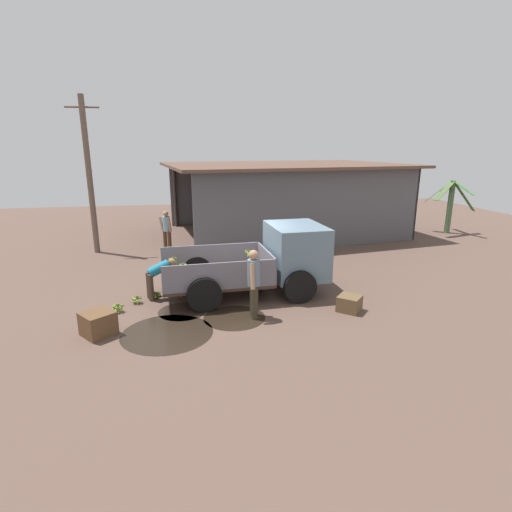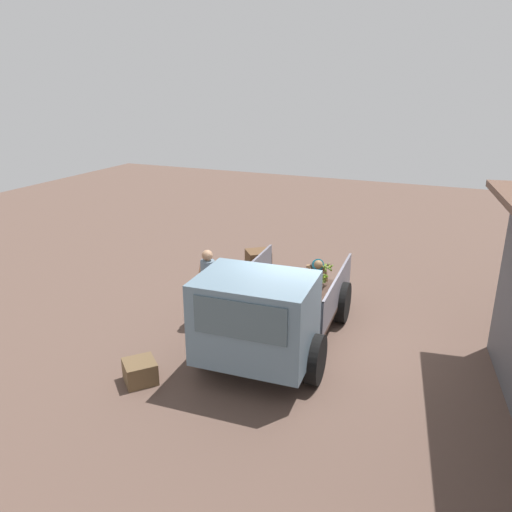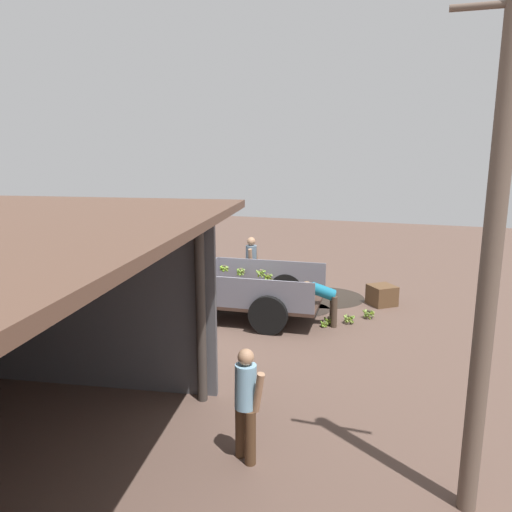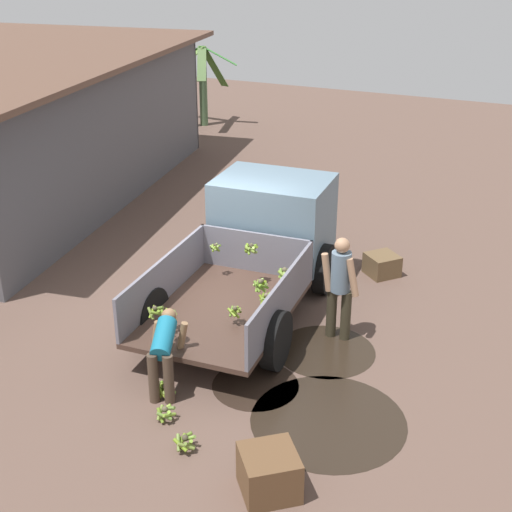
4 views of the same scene
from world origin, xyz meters
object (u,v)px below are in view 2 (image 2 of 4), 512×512
Objects in this scene: person_foreground_visitor at (208,284)px; banana_bunch_on_ground_3 at (297,273)px; person_worker_loading at (317,271)px; banana_bunch_on_ground_1 at (320,293)px; banana_bunch_on_ground_2 at (315,289)px; cargo_truck at (264,315)px; banana_bunch_on_ground_0 at (311,281)px; wooden_crate_1 at (140,372)px; wooden_crate_0 at (258,260)px.

person_foreground_visitor is 3.51m from banana_bunch_on_ground_3.
banana_bunch_on_ground_1 is at bearing 100.62° from person_worker_loading.
cargo_truck is at bearing 1.36° from banana_bunch_on_ground_2.
banana_bunch_on_ground_3 is (-0.93, -0.93, 0.05)m from banana_bunch_on_ground_1.
banana_bunch_on_ground_0 is at bearing -178.51° from cargo_truck.
banana_bunch_on_ground_2 is 0.50× the size of wooden_crate_1.
banana_bunch_on_ground_1 is at bearing 38.35° from banana_bunch_on_ground_0.
cargo_truck is 3.63m from banana_bunch_on_ground_2.
person_foreground_visitor is 2.90m from person_worker_loading.
banana_bunch_on_ground_3 is at bearing -14.82° from person_foreground_visitor.
person_worker_loading is 3.54× the size of banana_bunch_on_ground_3.
person_worker_loading is at bearing 159.78° from wooden_crate_1.
person_foreground_visitor is 3.07m from banana_bunch_on_ground_2.
wooden_crate_1 is (5.75, -0.91, 0.07)m from banana_bunch_on_ground_3.
wooden_crate_0 reaches higher than banana_bunch_on_ground_0.
cargo_truck is 3.55m from banana_bunch_on_ground_1.
banana_bunch_on_ground_1 is 0.30× the size of wooden_crate_0.
person_foreground_visitor is 6.34× the size of banana_bunch_on_ground_2.
banana_bunch_on_ground_2 is 5.19m from wooden_crate_1.
wooden_crate_1 is at bearing -9.02° from banana_bunch_on_ground_3.
cargo_truck is at bearing 4.80° from banana_bunch_on_ground_0.
cargo_truck is at bearing 24.28° from wooden_crate_0.
wooden_crate_0 reaches higher than banana_bunch_on_ground_2.
banana_bunch_on_ground_0 is 5.54m from wooden_crate_1.
person_foreground_visitor reaches higher than banana_bunch_on_ground_0.
person_foreground_visitor is at bearing -14.65° from banana_bunch_on_ground_3.
cargo_truck reaches higher than banana_bunch_on_ground_0.
banana_bunch_on_ground_1 is (-2.38, 1.80, -0.85)m from person_foreground_visitor.
banana_bunch_on_ground_2 is at bearing 161.11° from wooden_crate_1.
wooden_crate_0 reaches higher than wooden_crate_1.
banana_bunch_on_ground_2 is at bearing 61.88° from wooden_crate_0.
banana_bunch_on_ground_0 is at bearing 164.99° from wooden_crate_1.
cargo_truck is 3.39m from person_worker_loading.
banana_bunch_on_ground_0 is 0.50m from banana_bunch_on_ground_2.
cargo_truck is at bearing -1.37° from banana_bunch_on_ground_1.
banana_bunch_on_ground_3 is 0.57× the size of wooden_crate_1.
cargo_truck reaches higher than banana_bunch_on_ground_2.
wooden_crate_0 is (-0.62, -1.73, 0.14)m from banana_bunch_on_ground_0.
banana_bunch_on_ground_3 is at bearing -134.79° from banana_bunch_on_ground_1.
banana_bunch_on_ground_3 is at bearing 170.98° from wooden_crate_1.
person_foreground_visitor is at bearing 178.85° from wooden_crate_1.
banana_bunch_on_ground_0 is (-0.57, -0.33, -0.54)m from person_worker_loading.
wooden_crate_0 is 5.98m from wooden_crate_1.
person_worker_loading is 1.72× the size of wooden_crate_0.
cargo_truck is at bearing -18.12° from person_worker_loading.
banana_bunch_on_ground_1 is at bearing 45.21° from banana_bunch_on_ground_3.
person_foreground_visitor is 1.57× the size of person_worker_loading.
person_foreground_visitor is (-1.05, -1.72, -0.08)m from cargo_truck.
person_foreground_visitor is 2.55m from wooden_crate_1.
banana_bunch_on_ground_1 is at bearing 159.05° from wooden_crate_1.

